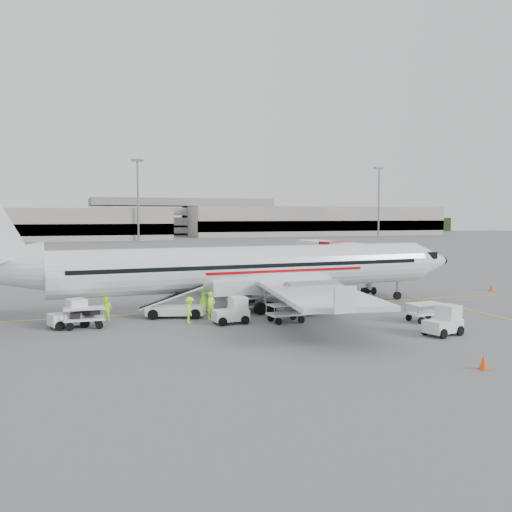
{
  "coord_description": "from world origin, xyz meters",
  "views": [
    {
      "loc": [
        -14.33,
        -40.51,
        6.99
      ],
      "look_at": [
        0.0,
        2.0,
        3.8
      ],
      "focal_mm": 40.0,
      "sensor_mm": 36.0,
      "label": 1
    }
  ],
  "objects_px": {
    "aircraft": "(253,238)",
    "belt_loader": "(175,297)",
    "tug_mid": "(231,310)",
    "tug_aft": "(68,314)",
    "jet_bridge": "(335,264)",
    "tug_fore": "(443,321)"
  },
  "relations": [
    {
      "from": "aircraft",
      "to": "belt_loader",
      "type": "distance_m",
      "value": 7.41
    },
    {
      "from": "tug_mid",
      "to": "tug_aft",
      "type": "distance_m",
      "value": 10.16
    },
    {
      "from": "belt_loader",
      "to": "tug_mid",
      "type": "distance_m",
      "value": 4.56
    },
    {
      "from": "jet_bridge",
      "to": "tug_mid",
      "type": "bearing_deg",
      "value": -137.16
    },
    {
      "from": "tug_fore",
      "to": "tug_aft",
      "type": "bearing_deg",
      "value": 139.5
    },
    {
      "from": "belt_loader",
      "to": "tug_fore",
      "type": "height_order",
      "value": "belt_loader"
    },
    {
      "from": "tug_mid",
      "to": "tug_aft",
      "type": "height_order",
      "value": "tug_aft"
    },
    {
      "from": "belt_loader",
      "to": "tug_fore",
      "type": "bearing_deg",
      "value": -23.24
    },
    {
      "from": "jet_bridge",
      "to": "tug_mid",
      "type": "distance_m",
      "value": 21.57
    },
    {
      "from": "aircraft",
      "to": "tug_aft",
      "type": "bearing_deg",
      "value": -171.32
    },
    {
      "from": "belt_loader",
      "to": "tug_fore",
      "type": "relative_size",
      "value": 2.32
    },
    {
      "from": "jet_bridge",
      "to": "belt_loader",
      "type": "height_order",
      "value": "jet_bridge"
    },
    {
      "from": "jet_bridge",
      "to": "tug_fore",
      "type": "bearing_deg",
      "value": -103.45
    },
    {
      "from": "jet_bridge",
      "to": "belt_loader",
      "type": "distance_m",
      "value": 21.72
    },
    {
      "from": "belt_loader",
      "to": "aircraft",
      "type": "bearing_deg",
      "value": 28.46
    },
    {
      "from": "jet_bridge",
      "to": "belt_loader",
      "type": "bearing_deg",
      "value": -149.16
    },
    {
      "from": "tug_aft",
      "to": "tug_mid",
      "type": "bearing_deg",
      "value": -30.46
    },
    {
      "from": "aircraft",
      "to": "tug_mid",
      "type": "distance_m",
      "value": 7.28
    },
    {
      "from": "tug_fore",
      "to": "tug_mid",
      "type": "height_order",
      "value": "tug_fore"
    },
    {
      "from": "belt_loader",
      "to": "tug_mid",
      "type": "xyz_separation_m",
      "value": [
        3.01,
        -3.38,
        -0.55
      ]
    },
    {
      "from": "tug_fore",
      "to": "tug_aft",
      "type": "distance_m",
      "value": 22.75
    },
    {
      "from": "tug_aft",
      "to": "jet_bridge",
      "type": "bearing_deg",
      "value": 8.72
    }
  ]
}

